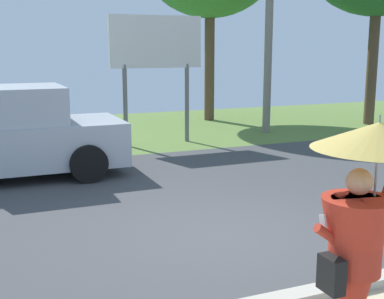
# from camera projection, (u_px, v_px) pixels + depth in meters

# --- Properties ---
(ground_plane) EXTENTS (40.00, 22.00, 0.20)m
(ground_plane) POSITION_uv_depth(u_px,v_px,m) (164.00, 188.00, 10.12)
(ground_plane) COLOR #424244
(monk_pedestrian) EXTENTS (1.12, 1.10, 2.13)m
(monk_pedestrian) POSITION_uv_depth(u_px,v_px,m) (360.00, 233.00, 4.32)
(monk_pedestrian) COLOR #B22D1E
(monk_pedestrian) RESTS_ON ground_plane
(utility_pole) EXTENTS (1.80, 0.24, 7.70)m
(utility_pole) POSITION_uv_depth(u_px,v_px,m) (270.00, 1.00, 15.67)
(utility_pole) COLOR gray
(utility_pole) RESTS_ON ground_plane
(roadside_billboard) EXTENTS (2.60, 0.12, 3.50)m
(roadside_billboard) POSITION_uv_depth(u_px,v_px,m) (156.00, 51.00, 14.08)
(roadside_billboard) COLOR slate
(roadside_billboard) RESTS_ON ground_plane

